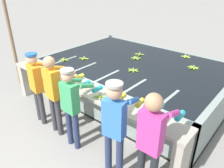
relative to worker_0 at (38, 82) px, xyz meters
name	(u,v)px	position (x,y,z in m)	size (l,w,h in m)	color
ground_plane	(77,129)	(0.80, 0.27, -0.94)	(80.00, 80.00, 0.00)	gray
wash_tank	(134,79)	(0.80, 2.30, -0.50)	(4.50, 3.19, 0.90)	gray
work_ledge	(83,99)	(0.80, 0.50, -0.30)	(4.50, 0.45, 0.90)	#A8A393
worker_0	(38,82)	(0.00, 0.00, 0.00)	(0.47, 0.73, 1.57)	#38383D
worker_1	(54,89)	(0.57, 0.00, 0.04)	(0.44, 0.73, 1.64)	#38383D
worker_2	(72,102)	(1.11, -0.04, 0.00)	(0.41, 0.71, 1.56)	navy
worker_3	(115,123)	(2.13, -0.09, 0.08)	(0.48, 0.74, 1.68)	navy
worker_4	(151,138)	(2.69, -0.02, 0.07)	(0.41, 0.72, 1.69)	#1E2328
banana_bunch_floating_0	(84,58)	(-0.37, 1.62, -0.03)	(0.27, 0.27, 0.08)	#8CB738
banana_bunch_floating_1	(136,58)	(0.65, 2.54, -0.03)	(0.27, 0.28, 0.08)	#75A333
banana_bunch_floating_2	(133,70)	(1.07, 1.84, -0.03)	(0.28, 0.27, 0.08)	#7FAD33
banana_bunch_floating_3	(193,68)	(2.07, 2.90, -0.03)	(0.28, 0.28, 0.08)	#75A333
banana_bunch_floating_4	(186,57)	(1.61, 3.52, -0.03)	(0.28, 0.27, 0.08)	#9EC642
banana_bunch_floating_5	(140,54)	(0.55, 2.86, -0.03)	(0.27, 0.27, 0.08)	#75A333
banana_bunch_floating_6	(64,60)	(-0.69, 1.21, -0.03)	(0.27, 0.27, 0.08)	#75A333
banana_bunch_ledge_0	(100,96)	(1.33, 0.45, -0.02)	(0.24, 0.24, 0.08)	#93BC3D
banana_bunch_ledge_1	(30,63)	(-1.14, 0.52, -0.02)	(0.28, 0.28, 0.08)	#8CB738
knife_0	(69,79)	(0.31, 0.56, -0.03)	(0.30, 0.24, 0.02)	silver
knife_1	(38,66)	(-0.82, 0.53, -0.03)	(0.32, 0.20, 0.02)	silver
support_post_left	(10,29)	(-2.14, 0.62, 0.66)	(0.09, 0.09, 3.20)	#846647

